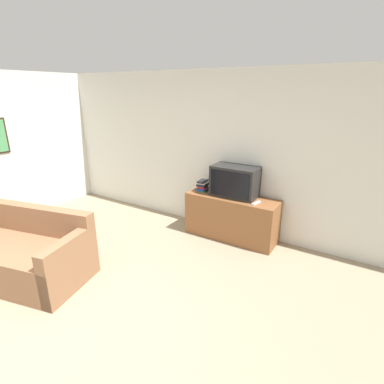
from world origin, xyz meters
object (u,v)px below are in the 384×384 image
couch (14,253)px  book_stack (203,186)px  remote_on_stand (256,203)px  tv_stand (231,217)px  television (235,181)px

couch → book_stack: book_stack is taller
book_stack → remote_on_stand: 0.98m
tv_stand → couch: 3.09m
television → couch: (-1.94, -2.47, -0.64)m
tv_stand → television: (0.01, 0.05, 0.59)m
couch → remote_on_stand: (2.36, 2.31, 0.41)m
book_stack → tv_stand: bearing=-0.2°
tv_stand → remote_on_stand: bearing=-13.1°
television → couch: television is taller
television → tv_stand: bearing=-96.6°
tv_stand → television: bearing=83.4°
tv_stand → book_stack: bearing=179.8°
couch → book_stack: size_ratio=8.75×
television → book_stack: (-0.54, -0.05, -0.15)m
remote_on_stand → television: bearing=160.4°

